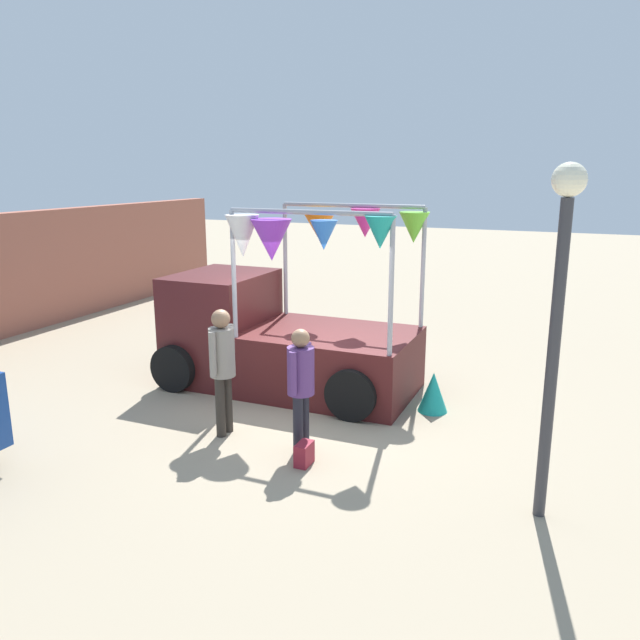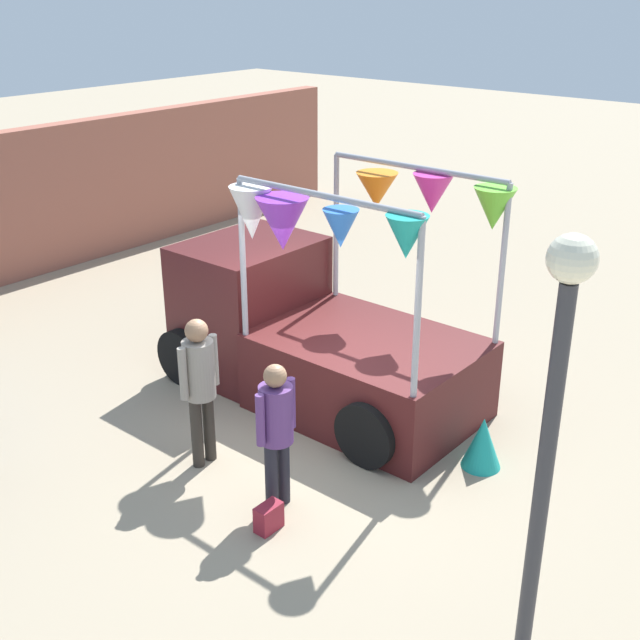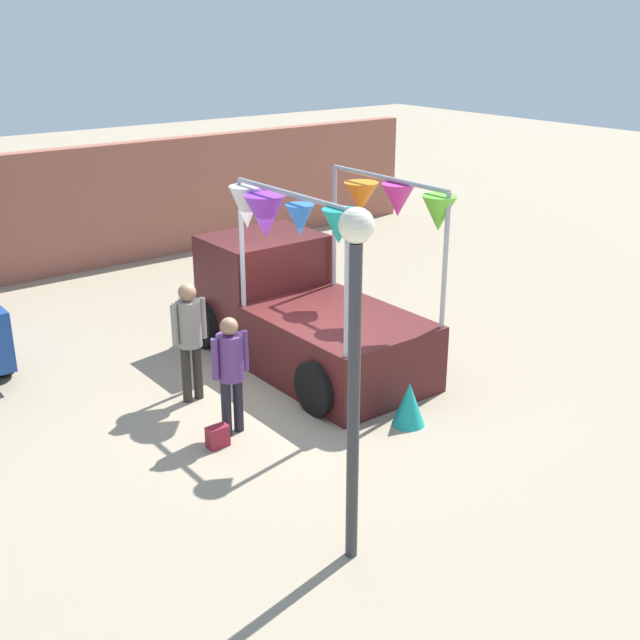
{
  "view_description": "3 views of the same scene",
  "coord_description": "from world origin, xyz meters",
  "px_view_note": "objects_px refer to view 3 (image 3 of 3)",
  "views": [
    {
      "loc": [
        -7.84,
        -3.62,
        3.5
      ],
      "look_at": [
        0.42,
        -0.09,
        1.32
      ],
      "focal_mm": 35.0,
      "sensor_mm": 36.0,
      "label": 1
    },
    {
      "loc": [
        -6.14,
        -5.22,
        4.98
      ],
      "look_at": [
        0.22,
        0.1,
        1.44
      ],
      "focal_mm": 45.0,
      "sensor_mm": 36.0,
      "label": 2
    },
    {
      "loc": [
        -5.94,
        -8.58,
        5.07
      ],
      "look_at": [
        0.45,
        -0.26,
        1.12
      ],
      "focal_mm": 45.0,
      "sensor_mm": 36.0,
      "label": 3
    }
  ],
  "objects_px": {
    "person_customer": "(231,365)",
    "folded_kite_bundle_teal": "(409,404)",
    "vendor_truck": "(298,305)",
    "street_lamp": "(355,338)",
    "person_vendor": "(189,331)",
    "handbag": "(218,436)"
  },
  "relations": [
    {
      "from": "vendor_truck",
      "to": "person_vendor",
      "type": "bearing_deg",
      "value": -171.65
    },
    {
      "from": "vendor_truck",
      "to": "street_lamp",
      "type": "xyz_separation_m",
      "value": [
        -2.54,
        -4.39,
        1.46
      ]
    },
    {
      "from": "handbag",
      "to": "vendor_truck",
      "type": "bearing_deg",
      "value": 34.02
    },
    {
      "from": "person_vendor",
      "to": "vendor_truck",
      "type": "bearing_deg",
      "value": 8.35
    },
    {
      "from": "person_customer",
      "to": "street_lamp",
      "type": "bearing_deg",
      "value": -98.01
    },
    {
      "from": "street_lamp",
      "to": "folded_kite_bundle_teal",
      "type": "distance_m",
      "value": 3.57
    },
    {
      "from": "street_lamp",
      "to": "handbag",
      "type": "bearing_deg",
      "value": 88.74
    },
    {
      "from": "person_vendor",
      "to": "folded_kite_bundle_teal",
      "type": "relative_size",
      "value": 2.88
    },
    {
      "from": "folded_kite_bundle_teal",
      "to": "person_customer",
      "type": "bearing_deg",
      "value": 147.9
    },
    {
      "from": "street_lamp",
      "to": "folded_kite_bundle_teal",
      "type": "bearing_deg",
      "value": 35.2
    },
    {
      "from": "vendor_truck",
      "to": "person_customer",
      "type": "relative_size",
      "value": 2.55
    },
    {
      "from": "person_customer",
      "to": "folded_kite_bundle_teal",
      "type": "height_order",
      "value": "person_customer"
    },
    {
      "from": "person_customer",
      "to": "handbag",
      "type": "relative_size",
      "value": 5.72
    },
    {
      "from": "vendor_truck",
      "to": "person_vendor",
      "type": "height_order",
      "value": "vendor_truck"
    },
    {
      "from": "vendor_truck",
      "to": "person_vendor",
      "type": "distance_m",
      "value": 2.1
    },
    {
      "from": "person_vendor",
      "to": "handbag",
      "type": "xyz_separation_m",
      "value": [
        -0.41,
        -1.37,
        -0.91
      ]
    },
    {
      "from": "person_vendor",
      "to": "handbag",
      "type": "height_order",
      "value": "person_vendor"
    },
    {
      "from": "handbag",
      "to": "folded_kite_bundle_teal",
      "type": "bearing_deg",
      "value": -24.06
    },
    {
      "from": "person_vendor",
      "to": "person_customer",
      "type": "bearing_deg",
      "value": -93.06
    },
    {
      "from": "vendor_truck",
      "to": "street_lamp",
      "type": "bearing_deg",
      "value": -120.08
    },
    {
      "from": "folded_kite_bundle_teal",
      "to": "street_lamp",
      "type": "bearing_deg",
      "value": -144.8
    },
    {
      "from": "street_lamp",
      "to": "folded_kite_bundle_teal",
      "type": "height_order",
      "value": "street_lamp"
    }
  ]
}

